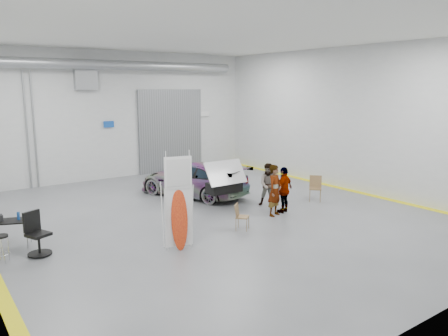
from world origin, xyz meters
TOP-DOWN VIEW (x-y plane):
  - ground at (0.00, 0.00)m, footprint 16.00×16.00m
  - room_shell at (0.24, 2.22)m, footprint 14.02×16.18m
  - sedan_car at (0.97, 2.75)m, footprint 3.49×5.01m
  - person_a at (1.77, -1.23)m, footprint 0.75×0.61m
  - person_b at (2.43, -0.18)m, footprint 0.98×0.95m
  - person_c at (2.29, -1.13)m, footprint 1.01×0.64m
  - surfboard_display at (-2.41, -2.13)m, footprint 0.75×0.35m
  - folding_chair_near at (-0.07, -1.80)m, footprint 0.53×0.60m
  - folding_chair_far at (4.32, -0.70)m, footprint 0.63×0.73m
  - shop_stool at (-6.52, -0.31)m, footprint 0.36×0.36m
  - work_table at (-6.27, 0.80)m, footprint 1.32×0.99m
  - office_chair at (-5.65, -0.28)m, footprint 0.66×0.69m
  - trunk_lid at (0.97, 0.67)m, footprint 1.57×0.95m

SIDE VIEW (x-z plane):
  - ground at x=0.00m, z-range 0.00..0.00m
  - folding_chair_near at x=-0.07m, z-range -0.15..0.66m
  - folding_chair_far at x=4.32m, z-range -0.18..0.78m
  - shop_stool at x=-6.52m, z-range 0.00..0.71m
  - office_chair at x=-5.65m, z-range -0.07..1.07m
  - sedan_car at x=0.97m, z-range 0.00..1.35m
  - work_table at x=-6.27m, z-range 0.26..1.23m
  - person_b at x=2.43m, z-range 0.00..1.59m
  - person_c at x=2.29m, z-range 0.00..1.62m
  - person_a at x=1.77m, z-range 0.00..1.76m
  - surfboard_display at x=-2.41m, z-range -0.26..2.45m
  - trunk_lid at x=0.97m, z-range 1.35..1.39m
  - room_shell at x=0.24m, z-range 1.07..7.08m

